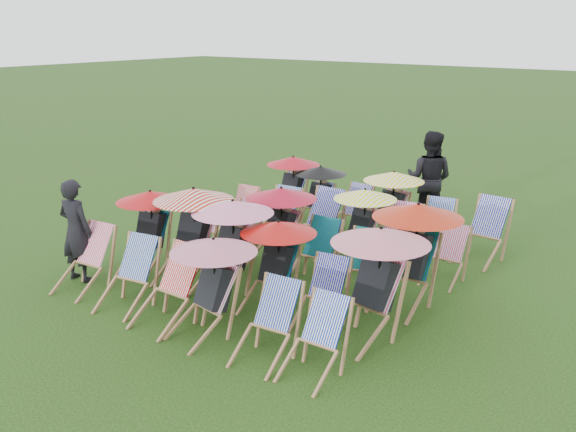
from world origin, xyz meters
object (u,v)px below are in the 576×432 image
Objects in this scene: deckchair_5 at (314,340)px; person_rear at (429,179)px; deckchair_0 at (83,260)px; person_left at (76,230)px; deckchair_29 at (482,231)px.

person_rear reaches higher than deckchair_5.
deckchair_0 reaches higher than deckchair_5.
deckchair_0 is at bearing 179.44° from deckchair_5.
deckchair_5 is 0.55× the size of person_left.
deckchair_29 reaches higher than deckchair_5.
deckchair_5 is 4.60m from deckchair_29.
deckchair_0 is 0.92× the size of deckchair_29.
deckchair_5 is at bearing 93.78° from person_rear.
person_rear is (-1.39, 5.91, 0.48)m from deckchair_5.
person_left is (-4.42, 0.16, 0.36)m from deckchair_5.
deckchair_0 is 0.51× the size of person_rear.
deckchair_29 is (4.20, 4.62, 0.04)m from deckchair_0.
deckchair_0 is 4.03m from deckchair_5.
deckchair_5 is at bearing -4.49° from deckchair_0.
deckchair_29 is 2.07m from person_rear.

